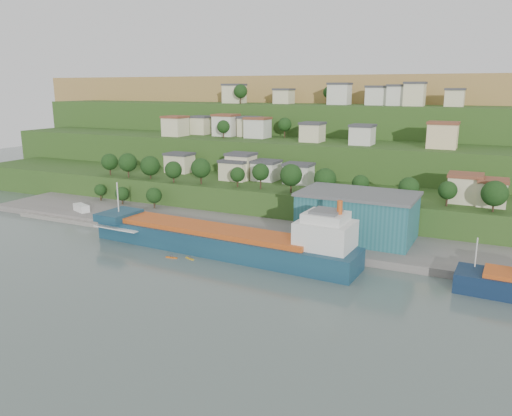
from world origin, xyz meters
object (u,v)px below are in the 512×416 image
Objects in this scene: caravan at (82,209)px; kayak_orange at (172,257)px; cargo_ship_near at (227,242)px; warehouse at (357,215)px.

kayak_orange is (50.96, -21.27, -2.55)m from caravan.
cargo_ship_near is at bearing 10.94° from caravan.
caravan is at bearing -172.35° from warehouse.
cargo_ship_near is 36.26m from warehouse.
cargo_ship_near reaches higher than caravan.
cargo_ship_near is at bearing 32.91° from kayak_orange.
warehouse is at bearing 28.09° from caravan.
caravan is at bearing 172.17° from cargo_ship_near.
kayak_orange is (-39.61, -31.13, -8.20)m from warehouse.
cargo_ship_near is 23.84× the size of kayak_orange.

